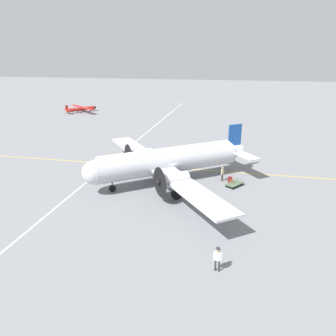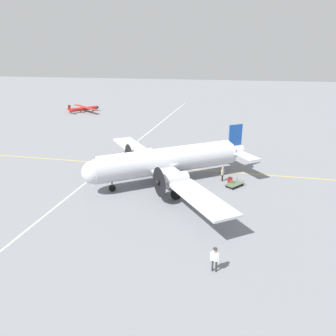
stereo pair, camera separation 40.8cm
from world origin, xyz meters
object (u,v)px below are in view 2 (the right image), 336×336
Objects in this scene: suitcase_upright_spare at (230,180)px; airliner_main at (165,161)px; passenger_boarding at (223,173)px; baggage_cart at (235,184)px; suitcase_near_door at (232,183)px; crew_foreground at (215,257)px; light_aircraft_distant at (84,109)px.

airliner_main is at bearing -167.56° from suitcase_upright_spare.
baggage_cart is (1.38, -1.32, -0.72)m from passenger_boarding.
suitcase_near_door is at bearing 147.85° from airliner_main.
airliner_main is 33.83× the size of suitcase_upright_spare.
crew_foreground is 16.15m from passenger_boarding.
suitcase_upright_spare is at bearing -117.32° from baggage_cart.
airliner_main is 13.76× the size of passenger_boarding.
suitcase_upright_spare is at bearing -98.46° from light_aircraft_distant.
baggage_cart is (7.46, 0.51, -2.19)m from airliner_main.
crew_foreground is 2.60× the size of suitcase_upright_spare.
crew_foreground is at bearing 32.79° from baggage_cart.
baggage_cart is (0.28, -0.16, -0.01)m from suitcase_near_door.
airliner_main is at bearing -50.23° from baggage_cart.
crew_foreground is (6.66, -14.32, -1.40)m from airliner_main.
light_aircraft_distant is at bearing 133.18° from suitcase_upright_spare.
passenger_boarding is 0.71× the size of baggage_cart.
suitcase_upright_spare is 1.15m from baggage_cart.
crew_foreground is 15.87m from suitcase_upright_spare.
light_aircraft_distant is (-36.12, 54.64, -0.24)m from crew_foreground.
crew_foreground is 0.19× the size of light_aircraft_distant.
airliner_main is 7.79m from baggage_cart.
suitcase_upright_spare is 53.20m from light_aircraft_distant.
crew_foreground is 2.77× the size of suitcase_near_door.
airliner_main is 9.76× the size of baggage_cart.
airliner_main reaches higher than crew_foreground.
airliner_main reaches higher than light_aircraft_distant.
airliner_main is at bearing 122.95° from crew_foreground.
passenger_boarding is at bearing -97.82° from baggage_cart.
suitcase_near_door is 0.90m from suitcase_upright_spare.
suitcase_near_door reaches higher than baggage_cart.
airliner_main is 7.43m from suitcase_upright_spare.
crew_foreground is 14.87m from baggage_cart.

